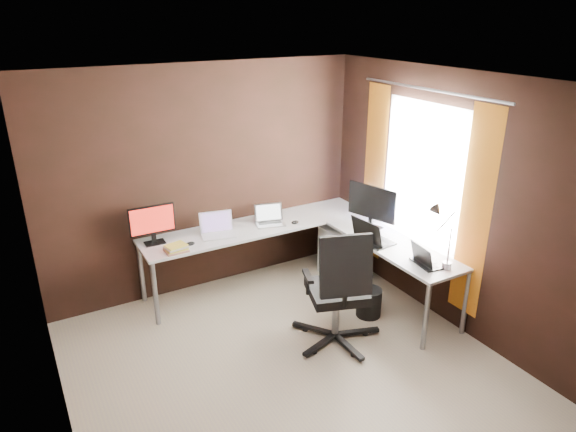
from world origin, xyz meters
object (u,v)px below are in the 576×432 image
object	(u,v)px
laptop_black_big	(371,237)
desk_lamp	(441,229)
wastebasket	(369,302)
laptop_black_small	(426,260)
monitor_right	(372,204)
office_chair	(337,310)
laptop_silver	(270,219)
monitor_left	(152,222)
laptop_white	(217,230)
book_stack	(176,248)
drawer_pedestal	(344,253)

from	to	relation	value
laptop_black_big	desk_lamp	size ratio (longest dim) A/B	0.70
wastebasket	laptop_black_small	bearing A→B (deg)	-59.28
monitor_right	wastebasket	world-z (taller)	monitor_right
desk_lamp	office_chair	size ratio (longest dim) A/B	0.53
laptop_silver	laptop_black_big	world-z (taller)	laptop_black_big
monitor_left	laptop_black_big	distance (m)	2.26
laptop_white	laptop_black_small	bearing A→B (deg)	-36.77
monitor_right	office_chair	world-z (taller)	monitor_right
laptop_black_small	book_stack	size ratio (longest dim) A/B	1.44
desk_lamp	wastebasket	distance (m)	1.17
monitor_left	laptop_black_big	xyz separation A→B (m)	(1.96, -1.10, -0.17)
wastebasket	drawer_pedestal	bearing A→B (deg)	71.89
office_chair	wastebasket	distance (m)	0.63
office_chair	laptop_silver	bearing A→B (deg)	108.09
laptop_black_small	office_chair	world-z (taller)	office_chair
laptop_black_big	laptop_black_small	xyz separation A→B (m)	(0.14, -0.66, -0.01)
desk_lamp	wastebasket	world-z (taller)	desk_lamp
monitor_right	laptop_silver	xyz separation A→B (m)	(-0.91, 0.67, -0.23)
wastebasket	monitor_right	bearing A→B (deg)	53.49
monitor_left	desk_lamp	xyz separation A→B (m)	(2.15, -1.85, 0.17)
wastebasket	book_stack	bearing A→B (deg)	149.66
laptop_white	laptop_black_big	distance (m)	1.63
laptop_black_big	laptop_black_small	world-z (taller)	laptop_black_big
laptop_silver	desk_lamp	bearing A→B (deg)	-48.57
book_stack	office_chair	bearing A→B (deg)	-46.60
desk_lamp	office_chair	bearing A→B (deg)	145.73
monitor_left	laptop_silver	world-z (taller)	monitor_left
wastebasket	laptop_black_big	bearing A→B (deg)	55.94
drawer_pedestal	desk_lamp	world-z (taller)	desk_lamp
monitor_left	monitor_right	distance (m)	2.34
monitor_right	laptop_black_big	size ratio (longest dim) A/B	1.32
laptop_white	wastebasket	xyz separation A→B (m)	(1.17, -1.18, -0.63)
monitor_left	laptop_white	bearing A→B (deg)	-9.25
laptop_black_big	office_chair	distance (m)	0.91
monitor_left	monitor_right	xyz separation A→B (m)	(2.20, -0.80, 0.05)
office_chair	wastebasket	world-z (taller)	office_chair
laptop_black_big	office_chair	bearing A→B (deg)	113.59
monitor_left	office_chair	xyz separation A→B (m)	(1.27, -1.51, -0.61)
monitor_left	laptop_white	size ratio (longest dim) A/B	1.18
laptop_white	desk_lamp	bearing A→B (deg)	-37.44
book_stack	laptop_silver	bearing A→B (deg)	8.97
monitor_right	laptop_white	distance (m)	1.70
laptop_black_small	book_stack	xyz separation A→B (m)	(-1.97, 1.45, -0.01)
drawer_pedestal	monitor_left	distance (m)	2.25
laptop_white	laptop_black_small	distance (m)	2.18
book_stack	office_chair	size ratio (longest dim) A/B	0.20
monitor_left	office_chair	size ratio (longest dim) A/B	0.39
laptop_silver	wastebasket	size ratio (longest dim) A/B	1.22
drawer_pedestal	wastebasket	bearing A→B (deg)	-108.11
laptop_black_small	book_stack	distance (m)	2.44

